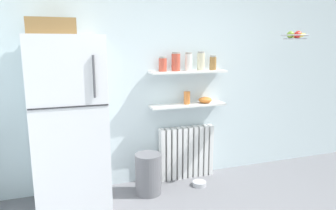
{
  "coord_description": "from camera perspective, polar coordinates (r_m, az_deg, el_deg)",
  "views": [
    {
      "loc": [
        -1.25,
        -1.59,
        1.72
      ],
      "look_at": [
        -0.16,
        1.6,
        1.05
      ],
      "focal_mm": 32.81,
      "sensor_mm": 36.0,
      "label": 1
    }
  ],
  "objects": [
    {
      "name": "hanging_fruit_basket",
      "position": [
        4.02,
        22.58,
        11.81
      ],
      "size": [
        0.32,
        0.32,
        0.1
      ],
      "color": "#B2B2B7"
    },
    {
      "name": "shelf_bowl",
      "position": [
        3.93,
        6.92,
        0.94
      ],
      "size": [
        0.17,
        0.17,
        0.08
      ],
      "primitive_type": "ellipsoid",
      "color": "orange",
      "rests_on": "wall_shelf_lower"
    },
    {
      "name": "back_wall",
      "position": [
        3.87,
        0.14,
        5.02
      ],
      "size": [
        7.04,
        0.1,
        2.6
      ],
      "primitive_type": "cube",
      "color": "silver",
      "rests_on": "ground_plane"
    },
    {
      "name": "vase",
      "position": [
        3.82,
        3.53,
        1.35
      ],
      "size": [
        0.08,
        0.08,
        0.16
      ],
      "primitive_type": "cylinder",
      "color": "#CC7033",
      "rests_on": "wall_shelf_lower"
    },
    {
      "name": "wall_shelf_upper",
      "position": [
        3.78,
        3.82,
        6.19
      ],
      "size": [
        0.97,
        0.22,
        0.02
      ],
      "primitive_type": "cube",
      "color": "white"
    },
    {
      "name": "storage_jar_4",
      "position": [
        3.92,
        8.35,
        7.76
      ],
      "size": [
        0.08,
        0.08,
        0.18
      ],
      "color": "olive",
      "rests_on": "wall_shelf_upper"
    },
    {
      "name": "storage_jar_0",
      "position": [
        3.66,
        -0.99,
        7.6
      ],
      "size": [
        0.1,
        0.1,
        0.18
      ],
      "color": "#C64C38",
      "rests_on": "wall_shelf_upper"
    },
    {
      "name": "trash_bin",
      "position": [
        3.66,
        -3.7,
        -12.64
      ],
      "size": [
        0.3,
        0.3,
        0.48
      ],
      "primitive_type": "cylinder",
      "color": "slate",
      "rests_on": "ground_plane"
    },
    {
      "name": "refrigerator",
      "position": [
        3.37,
        -17.83,
        -2.72
      ],
      "size": [
        0.74,
        0.66,
        1.96
      ],
      "color": "silver",
      "rests_on": "ground_plane"
    },
    {
      "name": "storage_jar_3",
      "position": [
        3.84,
        6.14,
        8.12
      ],
      "size": [
        0.09,
        0.09,
        0.23
      ],
      "color": "beige",
      "rests_on": "wall_shelf_upper"
    },
    {
      "name": "wall_shelf_lower",
      "position": [
        3.84,
        3.74,
        -0.0
      ],
      "size": [
        0.97,
        0.22,
        0.02
      ],
      "primitive_type": "cube",
      "color": "white"
    },
    {
      "name": "storage_jar_2",
      "position": [
        3.78,
        3.84,
        8.03
      ],
      "size": [
        0.09,
        0.09,
        0.22
      ],
      "color": "silver",
      "rests_on": "wall_shelf_upper"
    },
    {
      "name": "storage_jar_1",
      "position": [
        3.72,
        1.46,
        8.04
      ],
      "size": [
        0.11,
        0.11,
        0.23
      ],
      "color": "#C64C38",
      "rests_on": "wall_shelf_upper"
    },
    {
      "name": "pet_food_bowl",
      "position": [
        3.94,
        5.85,
        -14.3
      ],
      "size": [
        0.17,
        0.17,
        0.05
      ],
      "primitive_type": "cylinder",
      "color": "#B7B7BC",
      "rests_on": "ground_plane"
    },
    {
      "name": "radiator",
      "position": [
        4.04,
        3.45,
        -8.76
      ],
      "size": [
        0.72,
        0.12,
        0.68
      ],
      "color": "white",
      "rests_on": "ground_plane"
    }
  ]
}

